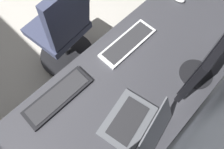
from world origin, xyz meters
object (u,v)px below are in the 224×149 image
Objects in this scene: drawer_pedestal at (143,91)px; keyboard_main at (128,43)px; office_chair at (63,33)px; laptop_leftmost at (138,125)px; keyboard_spare at (58,96)px; monitor_secondary at (215,50)px.

keyboard_main is at bearing -99.18° from drawer_pedestal.
office_chair is (0.14, -0.59, -0.28)m from keyboard_main.
drawer_pedestal is 0.84m from office_chair.
office_chair reaches higher than drawer_pedestal.
keyboard_spare is (0.19, -0.44, -0.04)m from laptop_leftmost.
keyboard_main is at bearing -132.88° from laptop_leftmost.
keyboard_spare reaches higher than drawer_pedestal.
laptop_leftmost is 0.55m from keyboard_main.
keyboard_main is (-0.04, -0.24, 0.39)m from drawer_pedestal.
monitor_secondary is at bearing 104.86° from keyboard_main.
laptop_leftmost reaches higher than keyboard_spare.
keyboard_main is 0.43× the size of office_chair.
monitor_secondary is 0.57× the size of office_chair.
drawer_pedestal is 0.46m from keyboard_main.
keyboard_main reaches higher than drawer_pedestal.
laptop_leftmost is at bearing 76.79° from office_chair.
monitor_secondary reaches higher than keyboard_main.
laptop_leftmost is 0.36× the size of office_chair.
laptop_leftmost is at bearing 47.12° from keyboard_main.
keyboard_spare is (0.56, -0.04, 0.00)m from keyboard_main.
drawer_pedestal is 1.25× the size of monitor_secondary.
monitor_secondary is (-0.16, 0.21, 0.65)m from drawer_pedestal.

